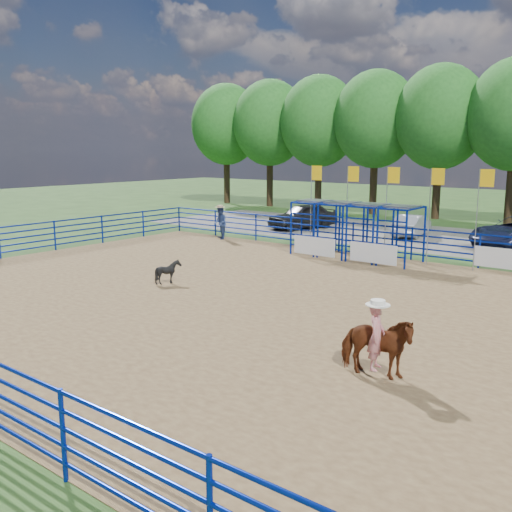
# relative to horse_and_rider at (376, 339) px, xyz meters

# --- Properties ---
(ground) EXTENTS (120.00, 120.00, 0.00)m
(ground) POSITION_rel_horse_and_rider_xyz_m (-4.89, 3.42, -0.89)
(ground) COLOR #385C25
(ground) RESTS_ON ground
(arena_dirt) EXTENTS (30.00, 20.00, 0.02)m
(arena_dirt) POSITION_rel_horse_and_rider_xyz_m (-4.89, 3.42, -0.88)
(arena_dirt) COLOR olive
(arena_dirt) RESTS_ON ground
(gravel_strip) EXTENTS (40.00, 10.00, 0.01)m
(gravel_strip) POSITION_rel_horse_and_rider_xyz_m (-4.89, 20.42, -0.88)
(gravel_strip) COLOR slate
(gravel_strip) RESTS_ON ground
(horse_and_rider) EXTENTS (1.81, 1.07, 2.50)m
(horse_and_rider) POSITION_rel_horse_and_rider_xyz_m (0.00, 0.00, 0.00)
(horse_and_rider) COLOR brown
(horse_and_rider) RESTS_ON arena_dirt
(calf) EXTENTS (1.03, 0.98, 0.90)m
(calf) POSITION_rel_horse_and_rider_xyz_m (-10.16, 3.35, -0.42)
(calf) COLOR black
(calf) RESTS_ON arena_dirt
(spectator_cowboy) EXTENTS (1.12, 1.09, 1.88)m
(spectator_cowboy) POSITION_rel_horse_and_rider_xyz_m (-15.78, 12.60, 0.07)
(spectator_cowboy) COLOR navy
(spectator_cowboy) RESTS_ON arena_dirt
(car_a) EXTENTS (3.28, 4.97, 1.57)m
(car_a) POSITION_rel_horse_and_rider_xyz_m (-14.63, 19.17, -0.09)
(car_a) COLOR black
(car_a) RESTS_ON gravel_strip
(car_b) EXTENTS (1.82, 3.98, 1.27)m
(car_b) POSITION_rel_horse_and_rider_xyz_m (-7.81, 20.32, -0.24)
(car_b) COLOR gray
(car_b) RESTS_ON gravel_strip
(perimeter_fence) EXTENTS (30.10, 20.10, 1.50)m
(perimeter_fence) POSITION_rel_horse_and_rider_xyz_m (-4.89, 3.42, -0.14)
(perimeter_fence) COLOR #061F95
(perimeter_fence) RESTS_ON ground
(chute_assembly) EXTENTS (19.32, 2.41, 4.20)m
(chute_assembly) POSITION_rel_horse_and_rider_xyz_m (-6.79, 12.26, 0.37)
(chute_assembly) COLOR #061F95
(chute_assembly) RESTS_ON ground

